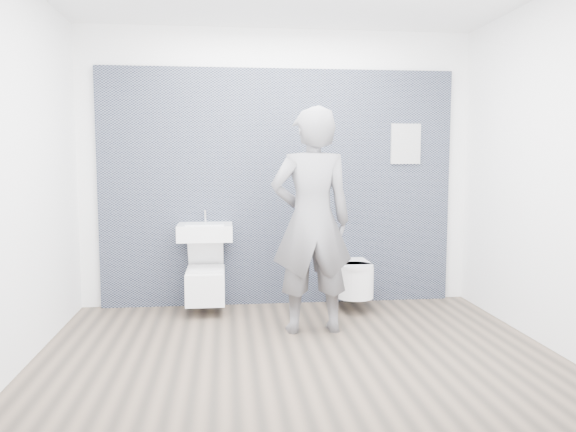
{
  "coord_description": "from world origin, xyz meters",
  "views": [
    {
      "loc": [
        -0.54,
        -4.25,
        1.5
      ],
      "look_at": [
        0.0,
        0.6,
        1.0
      ],
      "focal_mm": 35.0,
      "sensor_mm": 36.0,
      "label": 1
    }
  ],
  "objects": [
    {
      "name": "visitor",
      "position": [
        0.19,
        0.47,
        0.97
      ],
      "size": [
        0.72,
        0.49,
        1.93
      ],
      "primitive_type": "imported",
      "rotation": [
        0.0,
        0.0,
        3.18
      ],
      "color": "slate",
      "rests_on": "ground"
    },
    {
      "name": "info_placard",
      "position": [
        1.32,
        1.43,
        0.0
      ],
      "size": [
        0.31,
        0.03,
        0.41
      ],
      "primitive_type": "cube",
      "color": "white",
      "rests_on": "ground"
    },
    {
      "name": "tile_wall",
      "position": [
        0.0,
        1.47,
        0.0
      ],
      "size": [
        3.6,
        0.06,
        2.4
      ],
      "primitive_type": "cube",
      "color": "black",
      "rests_on": "ground"
    },
    {
      "name": "toilet_rounded",
      "position": [
        0.71,
        1.13,
        0.31
      ],
      "size": [
        0.36,
        0.61,
        0.33
      ],
      "color": "white",
      "rests_on": "ground"
    },
    {
      "name": "ground",
      "position": [
        0.0,
        0.0,
        0.0
      ],
      "size": [
        4.0,
        4.0,
        0.0
      ],
      "primitive_type": "plane",
      "color": "brown",
      "rests_on": "ground"
    },
    {
      "name": "toilet_square",
      "position": [
        -0.74,
        1.18,
        0.29
      ],
      "size": [
        0.37,
        0.53,
        0.67
      ],
      "color": "white",
      "rests_on": "ground"
    },
    {
      "name": "washbasin",
      "position": [
        -0.74,
        1.24,
        0.79
      ],
      "size": [
        0.53,
        0.4,
        0.4
      ],
      "color": "white",
      "rests_on": "ground"
    },
    {
      "name": "room_shell",
      "position": [
        0.0,
        0.0,
        1.74
      ],
      "size": [
        4.0,
        4.0,
        4.0
      ],
      "color": "white",
      "rests_on": "ground"
    }
  ]
}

